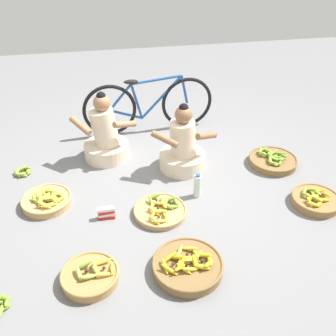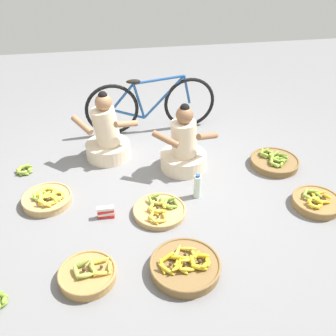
{
  "view_description": "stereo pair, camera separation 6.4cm",
  "coord_description": "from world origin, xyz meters",
  "px_view_note": "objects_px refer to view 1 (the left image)",
  "views": [
    {
      "loc": [
        -0.59,
        -3.23,
        2.42
      ],
      "look_at": [
        0.0,
        -0.2,
        0.35
      ],
      "focal_mm": 40.6,
      "sensor_mm": 36.0,
      "label": 1
    },
    {
      "loc": [
        -0.52,
        -3.24,
        2.42
      ],
      "look_at": [
        0.0,
        -0.2,
        0.35
      ],
      "focal_mm": 40.6,
      "sensor_mm": 36.0,
      "label": 2
    }
  ],
  "objects_px": {
    "banana_basket_back_center": "(90,276)",
    "banana_basket_front_left": "(316,200)",
    "banana_basket_front_center": "(47,200)",
    "banana_basket_back_right": "(273,160)",
    "bicycle_leaning": "(149,105)",
    "vendor_woman_behind": "(105,138)",
    "loose_bananas_near_vendor": "(22,172)",
    "packet_carton_stack": "(106,213)",
    "water_bottle": "(197,186)",
    "banana_basket_mid_left": "(188,266)",
    "banana_basket_near_bicycle": "(160,210)",
    "vendor_woman_front": "(183,148)"
  },
  "relations": [
    {
      "from": "vendor_woman_front",
      "to": "banana_basket_mid_left",
      "type": "bearing_deg",
      "value": -101.11
    },
    {
      "from": "banana_basket_near_bicycle",
      "to": "banana_basket_mid_left",
      "type": "relative_size",
      "value": 0.89
    },
    {
      "from": "banana_basket_back_center",
      "to": "banana_basket_back_right",
      "type": "relative_size",
      "value": 0.84
    },
    {
      "from": "banana_basket_front_center",
      "to": "water_bottle",
      "type": "relative_size",
      "value": 1.83
    },
    {
      "from": "banana_basket_near_bicycle",
      "to": "bicycle_leaning",
      "type": "bearing_deg",
      "value": 84.79
    },
    {
      "from": "banana_basket_near_bicycle",
      "to": "loose_bananas_near_vendor",
      "type": "xyz_separation_m",
      "value": [
        -1.39,
        0.96,
        -0.01
      ]
    },
    {
      "from": "banana_basket_back_right",
      "to": "loose_bananas_near_vendor",
      "type": "relative_size",
      "value": 2.6
    },
    {
      "from": "banana_basket_front_center",
      "to": "banana_basket_back_right",
      "type": "bearing_deg",
      "value": 6.0
    },
    {
      "from": "banana_basket_front_center",
      "to": "banana_basket_back_right",
      "type": "height_order",
      "value": "banana_basket_front_center"
    },
    {
      "from": "bicycle_leaning",
      "to": "water_bottle",
      "type": "xyz_separation_m",
      "value": [
        0.26,
        -1.51,
        -0.23
      ]
    },
    {
      "from": "banana_basket_back_center",
      "to": "banana_basket_front_left",
      "type": "xyz_separation_m",
      "value": [
        2.23,
        0.54,
        -0.0
      ]
    },
    {
      "from": "banana_basket_back_right",
      "to": "banana_basket_mid_left",
      "type": "distance_m",
      "value": 1.9
    },
    {
      "from": "banana_basket_back_center",
      "to": "water_bottle",
      "type": "xyz_separation_m",
      "value": [
        1.1,
        0.89,
        0.07
      ]
    },
    {
      "from": "banana_basket_near_bicycle",
      "to": "packet_carton_stack",
      "type": "bearing_deg",
      "value": 175.95
    },
    {
      "from": "bicycle_leaning",
      "to": "packet_carton_stack",
      "type": "xyz_separation_m",
      "value": [
        -0.67,
        -1.68,
        -0.3
      ]
    },
    {
      "from": "banana_basket_front_center",
      "to": "banana_basket_mid_left",
      "type": "height_order",
      "value": "same"
    },
    {
      "from": "banana_basket_back_center",
      "to": "banana_basket_back_right",
      "type": "bearing_deg",
      "value": 31.71
    },
    {
      "from": "vendor_woman_behind",
      "to": "water_bottle",
      "type": "bearing_deg",
      "value": -47.2
    },
    {
      "from": "bicycle_leaning",
      "to": "banana_basket_mid_left",
      "type": "distance_m",
      "value": 2.47
    },
    {
      "from": "vendor_woman_behind",
      "to": "banana_basket_front_center",
      "type": "bearing_deg",
      "value": -129.21
    },
    {
      "from": "banana_basket_back_right",
      "to": "loose_bananas_near_vendor",
      "type": "bearing_deg",
      "value": 173.11
    },
    {
      "from": "bicycle_leaning",
      "to": "banana_basket_back_right",
      "type": "xyz_separation_m",
      "value": [
        1.27,
        -1.1,
        -0.31
      ]
    },
    {
      "from": "banana_basket_front_left",
      "to": "vendor_woman_behind",
      "type": "bearing_deg",
      "value": 147.17
    },
    {
      "from": "bicycle_leaning",
      "to": "banana_basket_front_center",
      "type": "distance_m",
      "value": 1.87
    },
    {
      "from": "banana_basket_mid_left",
      "to": "loose_bananas_near_vendor",
      "type": "xyz_separation_m",
      "value": [
        -1.49,
        1.69,
        -0.03
      ]
    },
    {
      "from": "banana_basket_front_center",
      "to": "water_bottle",
      "type": "bearing_deg",
      "value": -5.58
    },
    {
      "from": "vendor_woman_behind",
      "to": "loose_bananas_near_vendor",
      "type": "height_order",
      "value": "vendor_woman_behind"
    },
    {
      "from": "banana_basket_front_center",
      "to": "banana_basket_mid_left",
      "type": "bearing_deg",
      "value": -42.65
    },
    {
      "from": "vendor_woman_front",
      "to": "banana_basket_back_right",
      "type": "height_order",
      "value": "vendor_woman_front"
    },
    {
      "from": "bicycle_leaning",
      "to": "banana_basket_mid_left",
      "type": "height_order",
      "value": "bicycle_leaning"
    },
    {
      "from": "bicycle_leaning",
      "to": "banana_basket_back_center",
      "type": "distance_m",
      "value": 2.57
    },
    {
      "from": "banana_basket_front_center",
      "to": "banana_basket_front_left",
      "type": "xyz_separation_m",
      "value": [
        2.63,
        -0.5,
        -0.0
      ]
    },
    {
      "from": "vendor_woman_front",
      "to": "packet_carton_stack",
      "type": "bearing_deg",
      "value": -141.64
    },
    {
      "from": "banana_basket_front_center",
      "to": "banana_basket_mid_left",
      "type": "xyz_separation_m",
      "value": [
        1.18,
        -1.09,
        0.0
      ]
    },
    {
      "from": "packet_carton_stack",
      "to": "water_bottle",
      "type": "bearing_deg",
      "value": 10.17
    },
    {
      "from": "banana_basket_near_bicycle",
      "to": "packet_carton_stack",
      "type": "distance_m",
      "value": 0.51
    },
    {
      "from": "bicycle_leaning",
      "to": "water_bottle",
      "type": "bearing_deg",
      "value": -80.13
    },
    {
      "from": "banana_basket_front_center",
      "to": "banana_basket_front_left",
      "type": "height_order",
      "value": "banana_basket_front_center"
    },
    {
      "from": "vendor_woman_front",
      "to": "loose_bananas_near_vendor",
      "type": "distance_m",
      "value": 1.81
    },
    {
      "from": "bicycle_leaning",
      "to": "banana_basket_near_bicycle",
      "type": "height_order",
      "value": "bicycle_leaning"
    },
    {
      "from": "bicycle_leaning",
      "to": "banana_basket_front_left",
      "type": "bearing_deg",
      "value": -53.31
    },
    {
      "from": "vendor_woman_front",
      "to": "banana_basket_near_bicycle",
      "type": "height_order",
      "value": "vendor_woman_front"
    },
    {
      "from": "banana_basket_back_right",
      "to": "bicycle_leaning",
      "type": "bearing_deg",
      "value": 139.08
    },
    {
      "from": "banana_basket_near_bicycle",
      "to": "banana_basket_back_right",
      "type": "relative_size",
      "value": 0.93
    },
    {
      "from": "bicycle_leaning",
      "to": "banana_basket_near_bicycle",
      "type": "bearing_deg",
      "value": -95.21
    },
    {
      "from": "banana_basket_mid_left",
      "to": "water_bottle",
      "type": "xyz_separation_m",
      "value": [
        0.32,
        0.94,
        0.07
      ]
    },
    {
      "from": "packet_carton_stack",
      "to": "banana_basket_back_right",
      "type": "bearing_deg",
      "value": 16.58
    },
    {
      "from": "banana_basket_front_left",
      "to": "banana_basket_near_bicycle",
      "type": "bearing_deg",
      "value": 174.53
    },
    {
      "from": "vendor_woman_front",
      "to": "banana_basket_near_bicycle",
      "type": "distance_m",
      "value": 0.87
    },
    {
      "from": "banana_basket_back_center",
      "to": "packet_carton_stack",
      "type": "relative_size",
      "value": 2.81
    }
  ]
}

